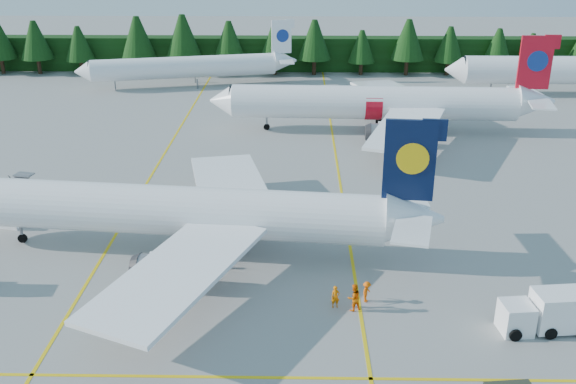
{
  "coord_description": "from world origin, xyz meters",
  "views": [
    {
      "loc": [
        1.68,
        -36.57,
        24.43
      ],
      "look_at": [
        0.8,
        14.11,
        3.5
      ],
      "focal_mm": 40.0,
      "sensor_mm": 36.0,
      "label": 1
    }
  ],
  "objects_px": {
    "service_truck": "(545,312)",
    "airliner_navy": "(162,211)",
    "airliner_red": "(368,103)",
    "airstairs": "(6,215)"
  },
  "relations": [
    {
      "from": "service_truck",
      "to": "airliner_navy",
      "type": "bearing_deg",
      "value": 152.24
    },
    {
      "from": "airliner_navy",
      "to": "service_truck",
      "type": "distance_m",
      "value": 29.1
    },
    {
      "from": "airliner_red",
      "to": "service_truck",
      "type": "bearing_deg",
      "value": -78.75
    },
    {
      "from": "airliner_red",
      "to": "airstairs",
      "type": "xyz_separation_m",
      "value": [
        -34.88,
        -28.46,
        -2.97
      ]
    },
    {
      "from": "airstairs",
      "to": "airliner_navy",
      "type": "bearing_deg",
      "value": -5.91
    },
    {
      "from": "airliner_red",
      "to": "service_truck",
      "type": "relative_size",
      "value": 7.29
    },
    {
      "from": "airstairs",
      "to": "service_truck",
      "type": "distance_m",
      "value": 45.04
    },
    {
      "from": "airliner_red",
      "to": "airstairs",
      "type": "height_order",
      "value": "airliner_red"
    },
    {
      "from": "airliner_navy",
      "to": "service_truck",
      "type": "bearing_deg",
      "value": -15.93
    },
    {
      "from": "airliner_red",
      "to": "service_truck",
      "type": "distance_m",
      "value": 44.94
    }
  ]
}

